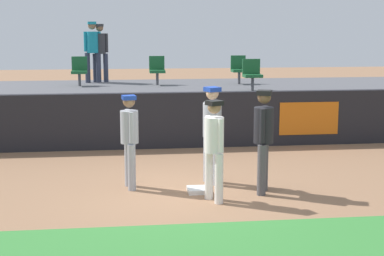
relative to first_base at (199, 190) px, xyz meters
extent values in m
plane|color=#936B4C|center=(-0.18, -0.02, -0.04)|extent=(60.00, 60.00, 0.00)
cube|color=white|center=(0.00, 0.00, 0.00)|extent=(0.40, 0.40, 0.08)
cylinder|color=white|center=(0.12, -0.42, 0.39)|extent=(0.15, 0.15, 0.85)
cylinder|color=white|center=(0.25, -0.71, 0.39)|extent=(0.15, 0.15, 0.85)
cylinder|color=white|center=(0.18, -0.56, 1.11)|extent=(0.44, 0.44, 0.60)
sphere|color=#8C6647|center=(0.18, -0.56, 1.58)|extent=(0.22, 0.22, 0.22)
cube|color=black|center=(0.18, -0.56, 1.65)|extent=(0.31, 0.31, 0.08)
cylinder|color=white|center=(0.10, -0.38, 1.13)|extent=(0.09, 0.09, 0.56)
cylinder|color=white|center=(0.27, -0.75, 1.13)|extent=(0.09, 0.09, 0.56)
ellipsoid|color=brown|center=(0.19, -0.34, 0.89)|extent=(0.19, 0.23, 0.28)
cylinder|color=#9EA3AD|center=(0.26, 0.73, 0.41)|extent=(0.15, 0.15, 0.90)
cylinder|color=#9EA3AD|center=(0.39, 0.43, 0.41)|extent=(0.15, 0.15, 0.90)
cylinder|color=#9EA3AD|center=(0.33, 0.58, 1.18)|extent=(0.46, 0.46, 0.64)
sphere|color=tan|center=(0.33, 0.58, 1.68)|extent=(0.24, 0.24, 0.24)
cube|color=#193899|center=(0.33, 0.58, 1.76)|extent=(0.33, 0.33, 0.08)
cylinder|color=#9EA3AD|center=(0.24, 0.77, 1.20)|extent=(0.09, 0.09, 0.60)
cylinder|color=#9EA3AD|center=(0.41, 0.38, 1.20)|extent=(0.09, 0.09, 0.60)
cylinder|color=#9EA3AD|center=(-1.24, 0.58, 0.38)|extent=(0.14, 0.14, 0.85)
cylinder|color=#9EA3AD|center=(-1.19, 0.28, 0.38)|extent=(0.14, 0.14, 0.85)
cylinder|color=#9EA3AD|center=(-1.22, 0.43, 1.10)|extent=(0.38, 0.38, 0.60)
sphere|color=#8C6647|center=(-1.22, 0.43, 1.57)|extent=(0.22, 0.22, 0.22)
cube|color=#193899|center=(-1.22, 0.43, 1.64)|extent=(0.27, 0.27, 0.08)
cylinder|color=#9EA3AD|center=(-1.25, 0.63, 1.12)|extent=(0.09, 0.09, 0.56)
cylinder|color=#9EA3AD|center=(-1.18, 0.24, 1.12)|extent=(0.09, 0.09, 0.56)
cylinder|color=#4C4C51|center=(1.19, 0.00, 0.41)|extent=(0.15, 0.15, 0.91)
cylinder|color=#4C4C51|center=(1.08, -0.31, 0.41)|extent=(0.15, 0.15, 0.91)
cylinder|color=black|center=(1.13, -0.15, 1.19)|extent=(0.45, 0.45, 0.64)
sphere|color=brown|center=(1.13, -0.15, 1.69)|extent=(0.24, 0.24, 0.24)
cube|color=black|center=(1.13, -0.15, 1.76)|extent=(0.32, 0.32, 0.08)
cylinder|color=black|center=(1.21, 0.05, 1.21)|extent=(0.09, 0.09, 0.60)
cylinder|color=black|center=(1.06, -0.35, 1.21)|extent=(0.09, 0.09, 0.60)
cube|color=black|center=(-0.18, 3.96, 0.64)|extent=(18.00, 0.24, 1.35)
cube|color=orange|center=(3.27, 3.84, 0.64)|extent=(1.50, 0.02, 0.81)
cube|color=#59595E|center=(-0.18, 6.53, 0.57)|extent=(18.00, 4.80, 1.22)
cylinder|color=#4C4C51|center=(-2.52, 7.13, 1.38)|extent=(0.08, 0.08, 0.40)
cube|color=#19592D|center=(-2.52, 7.13, 1.58)|extent=(0.44, 0.44, 0.08)
cube|color=#19592D|center=(-2.52, 7.32, 1.82)|extent=(0.44, 0.06, 0.40)
cylinder|color=#4C4C51|center=(2.17, 7.13, 1.38)|extent=(0.08, 0.08, 0.40)
cube|color=#19592D|center=(2.17, 7.13, 1.58)|extent=(0.45, 0.44, 0.08)
cube|color=#19592D|center=(2.17, 7.32, 1.82)|extent=(0.45, 0.06, 0.40)
cylinder|color=#4C4C51|center=(2.17, 5.33, 1.38)|extent=(0.08, 0.08, 0.40)
cube|color=#19592D|center=(2.17, 5.33, 1.58)|extent=(0.48, 0.44, 0.08)
cube|color=#19592D|center=(2.17, 5.52, 1.82)|extent=(0.48, 0.06, 0.40)
cylinder|color=#4C4C51|center=(-0.28, 7.13, 1.38)|extent=(0.08, 0.08, 0.40)
cube|color=#19592D|center=(-0.28, 7.13, 1.58)|extent=(0.45, 0.44, 0.08)
cube|color=#19592D|center=(-0.28, 7.32, 1.82)|extent=(0.45, 0.06, 0.40)
cylinder|color=#33384C|center=(-1.79, 8.24, 1.61)|extent=(0.15, 0.15, 0.87)
cylinder|color=#33384C|center=(-2.11, 8.22, 1.61)|extent=(0.15, 0.15, 0.87)
cylinder|color=#333338|center=(-1.95, 8.23, 2.35)|extent=(0.35, 0.35, 0.61)
sphere|color=#8C6647|center=(-1.95, 8.23, 2.83)|extent=(0.23, 0.23, 0.23)
cube|color=#333338|center=(-1.95, 8.23, 2.91)|extent=(0.25, 0.25, 0.08)
cylinder|color=#333338|center=(-1.74, 8.24, 2.37)|extent=(0.09, 0.09, 0.57)
cylinder|color=#333338|center=(-2.15, 8.22, 2.37)|extent=(0.09, 0.09, 0.57)
cylinder|color=#33384C|center=(-2.01, 8.12, 1.63)|extent=(0.15, 0.15, 0.90)
cylinder|color=#33384C|center=(-2.33, 8.09, 1.63)|extent=(0.15, 0.15, 0.90)
cylinder|color=teal|center=(-2.17, 8.10, 2.40)|extent=(0.38, 0.38, 0.64)
sphere|color=#8C6647|center=(-2.17, 8.10, 2.90)|extent=(0.24, 0.24, 0.24)
cube|color=teal|center=(-2.17, 8.10, 2.98)|extent=(0.27, 0.27, 0.08)
cylinder|color=teal|center=(-1.96, 8.13, 2.42)|extent=(0.09, 0.09, 0.60)
cylinder|color=teal|center=(-2.38, 8.08, 2.42)|extent=(0.09, 0.09, 0.60)
camera|label=1|loc=(-1.37, -10.22, 2.95)|focal=55.47mm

